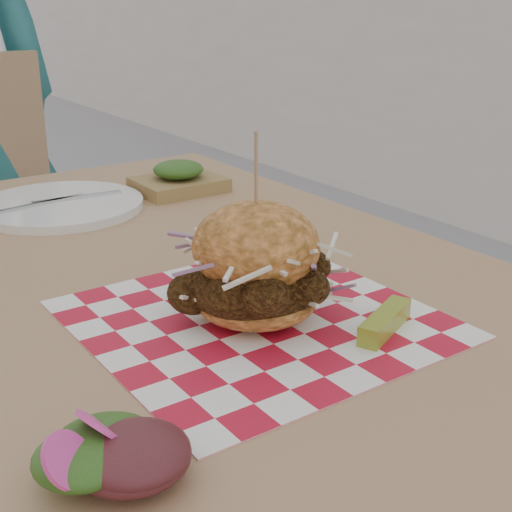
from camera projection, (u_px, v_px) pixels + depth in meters
name	position (u px, v px, depth m)	size (l,w,h in m)	color
patio_table	(164.00, 331.00, 0.93)	(0.80, 1.20, 0.75)	tan
paper_liner	(256.00, 319.00, 0.78)	(0.36, 0.36, 0.00)	red
sandwich	(256.00, 270.00, 0.76)	(0.18, 0.18, 0.21)	#E98C41
pickle_spear	(385.00, 322.00, 0.75)	(0.10, 0.02, 0.02)	olive
side_salad	(95.00, 470.00, 0.51)	(0.14, 0.14, 0.05)	#3F1419
place_setting	(61.00, 205.00, 1.17)	(0.27, 0.27, 0.02)	white
kraft_tray	(179.00, 179.00, 1.27)	(0.15, 0.12, 0.06)	olive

